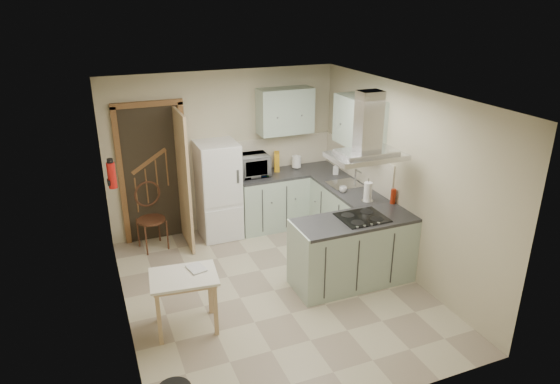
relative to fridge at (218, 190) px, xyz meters
name	(u,v)px	position (x,y,z in m)	size (l,w,h in m)	color
floor	(274,290)	(0.20, -1.80, -0.75)	(4.20, 4.20, 0.00)	#B8AD8F
ceiling	(273,95)	(0.20, -1.80, 1.75)	(4.20, 4.20, 0.00)	silver
back_wall	(224,152)	(0.20, 0.30, 0.50)	(3.60, 3.60, 0.00)	#BDB292
left_wall	(116,225)	(-1.60, -1.80, 0.50)	(4.20, 4.20, 0.00)	#BDB292
right_wall	(401,180)	(2.00, -1.80, 0.50)	(4.20, 4.20, 0.00)	#BDB292
doorway	(154,174)	(-0.90, 0.27, 0.30)	(1.10, 0.12, 2.10)	brown
fridge	(218,190)	(0.00, 0.00, 0.00)	(0.60, 0.60, 1.50)	white
counter_back	(271,200)	(0.86, 0.00, -0.30)	(1.08, 0.60, 0.90)	#9EB2A0
counter_right	(338,208)	(1.70, -0.68, -0.30)	(0.60, 1.95, 0.90)	#9EB2A0
splashback	(282,151)	(1.16, 0.29, 0.40)	(1.68, 0.02, 0.50)	beige
wall_cabinet_back	(285,111)	(1.15, 0.12, 1.10)	(0.85, 0.35, 0.70)	#9EB2A0
wall_cabinet_right	(359,122)	(1.82, -0.95, 1.10)	(0.35, 0.90, 0.70)	#9EB2A0
peninsula	(353,251)	(1.22, -1.98, -0.30)	(1.55, 0.65, 0.90)	#9EB2A0
hob	(362,217)	(1.32, -1.98, 0.16)	(0.58, 0.50, 0.01)	black
extractor_hood	(366,156)	(1.32, -1.98, 0.97)	(0.90, 0.55, 0.10)	silver
sink	(345,184)	(1.70, -0.85, 0.16)	(0.45, 0.40, 0.01)	silver
fire_extinguisher	(112,175)	(-1.54, -0.90, 0.75)	(0.10, 0.10, 0.32)	#B2140F
drop_leaf_table	(186,302)	(-1.00, -2.14, -0.41)	(0.72, 0.54, 0.68)	#DDBF88
bentwood_chair	(151,220)	(-1.04, -0.05, -0.29)	(0.41, 0.41, 0.91)	#4A2218
microwave	(249,166)	(0.52, 0.05, 0.31)	(0.60, 0.40, 0.33)	black
kettle	(296,162)	(1.34, 0.11, 0.26)	(0.15, 0.15, 0.22)	white
cereal_box	(277,161)	(1.01, 0.12, 0.30)	(0.08, 0.20, 0.30)	gold
soap_bottle	(336,169)	(1.79, -0.40, 0.24)	(0.08, 0.08, 0.18)	#9F9FAA
paper_towel	(368,192)	(1.67, -1.53, 0.29)	(0.11, 0.11, 0.28)	white
cup	(343,189)	(1.53, -1.11, 0.19)	(0.11, 0.11, 0.08)	white
red_bottle	(393,196)	(1.95, -1.73, 0.25)	(0.07, 0.07, 0.20)	#9F250D
book	(189,267)	(-0.92, -2.07, -0.02)	(0.17, 0.24, 0.11)	#9B3833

